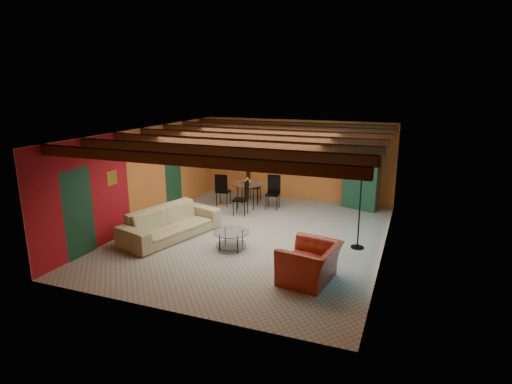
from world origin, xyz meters
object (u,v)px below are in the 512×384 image
at_px(armchair, 310,263).
at_px(dining_table, 248,191).
at_px(potted_plant, 363,140).
at_px(vase, 248,171).
at_px(coffee_table, 231,240).
at_px(floor_lamp, 360,209).
at_px(sofa, 171,223).
at_px(armoire, 361,178).

relative_size(armchair, dining_table, 0.57).
distance_m(potted_plant, vase, 3.71).
bearing_deg(coffee_table, potted_plant, 63.07).
bearing_deg(floor_lamp, armchair, -107.13).
xyz_separation_m(sofa, floor_lamp, (4.62, 1.00, 0.58)).
relative_size(coffee_table, floor_lamp, 0.45).
bearing_deg(armoire, floor_lamp, -64.63).
xyz_separation_m(floor_lamp, vase, (-3.80, 2.26, 0.21)).
bearing_deg(potted_plant, floor_lamp, -82.72).
distance_m(sofa, potted_plant, 6.40).
bearing_deg(vase, floor_lamp, -30.75).
bearing_deg(sofa, armchair, -90.50).
xyz_separation_m(coffee_table, vase, (-0.97, 3.42, 0.96)).
bearing_deg(potted_plant, armchair, -92.12).
height_order(floor_lamp, potted_plant, potted_plant).
relative_size(dining_table, vase, 9.88).
height_order(sofa, floor_lamp, floor_lamp).
distance_m(armchair, dining_table, 5.41).
relative_size(armchair, coffee_table, 1.35).
bearing_deg(potted_plant, vase, -159.32).
distance_m(armoire, potted_plant, 1.21).
bearing_deg(coffee_table, floor_lamp, 22.31).
height_order(armchair, floor_lamp, floor_lamp).
xyz_separation_m(sofa, coffee_table, (1.79, -0.16, -0.17)).
bearing_deg(armchair, armoire, -173.70).
relative_size(coffee_table, vase, 4.21).
bearing_deg(dining_table, vase, 0.00).
distance_m(sofa, armoire, 6.17).
xyz_separation_m(coffee_table, dining_table, (-0.97, 3.42, 0.31)).
bearing_deg(coffee_table, vase, 105.80).
height_order(coffee_table, floor_lamp, floor_lamp).
bearing_deg(armoire, dining_table, -141.23).
relative_size(coffee_table, dining_table, 0.43).
xyz_separation_m(dining_table, armoire, (3.35, 1.26, 0.43)).
bearing_deg(sofa, potted_plant, -27.02).
xyz_separation_m(sofa, potted_plant, (4.17, 4.52, 1.78)).
xyz_separation_m(armchair, coffee_table, (-2.17, 0.98, -0.16)).
height_order(armchair, vase, vase).
distance_m(sofa, vase, 3.45).
distance_m(coffee_table, potted_plant, 5.60).
xyz_separation_m(coffee_table, floor_lamp, (2.83, 1.16, 0.75)).
bearing_deg(floor_lamp, sofa, -167.82).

